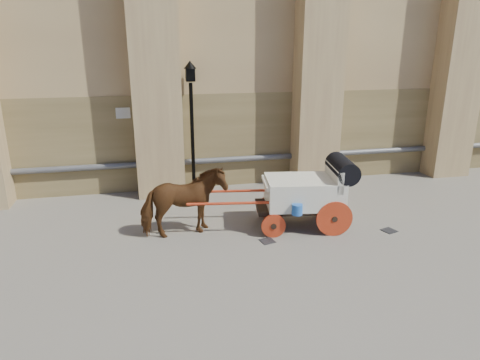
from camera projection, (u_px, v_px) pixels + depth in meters
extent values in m
plane|color=#6B6558|center=(211.00, 240.00, 10.24)|extent=(90.00, 90.00, 0.00)
cube|color=olive|center=(251.00, 138.00, 14.05)|extent=(44.00, 0.35, 3.00)
cylinder|color=#59595B|center=(253.00, 158.00, 13.98)|extent=(42.00, 0.18, 0.18)
cube|color=beige|center=(123.00, 113.00, 12.76)|extent=(0.42, 0.04, 0.32)
imported|color=brown|center=(183.00, 203.00, 10.23)|extent=(2.13, 1.23, 1.69)
cube|color=black|center=(299.00, 206.00, 10.83)|extent=(2.30, 1.31, 0.12)
cube|color=#ECE6CD|center=(304.00, 192.00, 10.72)|extent=(2.04, 1.50, 0.69)
cube|color=#ECE6CD|center=(334.00, 176.00, 10.64)|extent=(0.33, 1.24, 0.54)
cube|color=#ECE6CD|center=(271.00, 183.00, 10.59)|extent=(0.51, 1.13, 0.10)
cylinder|color=black|center=(342.00, 168.00, 10.59)|extent=(0.73, 1.30, 0.55)
cylinder|color=red|center=(334.00, 219.00, 10.33)|extent=(0.89, 0.19, 0.89)
cylinder|color=red|center=(322.00, 201.00, 11.49)|extent=(0.89, 0.19, 0.89)
cylinder|color=red|center=(273.00, 226.00, 10.28)|extent=(0.59, 0.15, 0.59)
cylinder|color=red|center=(267.00, 207.00, 11.44)|extent=(0.59, 0.15, 0.59)
cylinder|color=red|center=(236.00, 203.00, 10.22)|extent=(2.35, 0.43, 0.07)
cylinder|color=red|center=(234.00, 191.00, 11.06)|extent=(2.35, 0.43, 0.07)
cylinder|color=blue|center=(297.00, 209.00, 10.10)|extent=(0.26, 0.26, 0.26)
cylinder|color=black|center=(193.00, 139.00, 13.13)|extent=(0.11, 0.11, 3.38)
cone|color=black|center=(194.00, 186.00, 13.60)|extent=(0.34, 0.34, 0.34)
cube|color=black|center=(190.00, 75.00, 12.54)|extent=(0.26, 0.26, 0.39)
cone|color=black|center=(190.00, 65.00, 12.46)|extent=(0.38, 0.38, 0.23)
cube|color=black|center=(267.00, 241.00, 10.15)|extent=(0.38, 0.38, 0.01)
cube|color=black|center=(389.00, 231.00, 10.72)|extent=(0.40, 0.40, 0.01)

